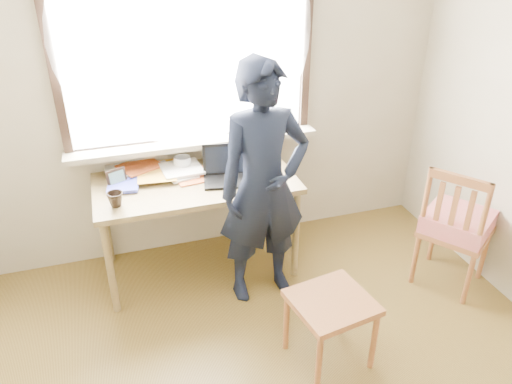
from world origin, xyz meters
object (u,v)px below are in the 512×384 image
object	(u,v)px
work_chair	(331,309)
side_chair	(457,224)
mug_white	(182,163)
person	(264,186)
desk	(196,191)
mug_dark	(116,199)
laptop	(227,172)

from	to	relation	value
work_chair	side_chair	bearing A→B (deg)	19.67
mug_white	person	distance (m)	0.73
desk	mug_dark	bearing A→B (deg)	-161.16
desk	work_chair	xyz separation A→B (m)	(0.55, -1.12, -0.30)
desk	mug_dark	xyz separation A→B (m)	(-0.56, -0.19, 0.13)
mug_white	side_chair	bearing A→B (deg)	-27.70
mug_white	laptop	bearing A→B (deg)	-40.70
work_chair	laptop	bearing A→B (deg)	106.67
desk	side_chair	world-z (taller)	side_chair
mug_dark	work_chair	bearing A→B (deg)	-40.15
desk	laptop	bearing A→B (deg)	-8.12
side_chair	mug_dark	bearing A→B (deg)	166.92
mug_white	person	size ratio (longest dim) A/B	0.08
work_chair	mug_dark	bearing A→B (deg)	139.85
laptop	mug_white	bearing A→B (deg)	139.30
desk	work_chair	bearing A→B (deg)	-63.85
desk	person	size ratio (longest dim) A/B	0.84
laptop	work_chair	xyz separation A→B (m)	(0.33, -1.09, -0.43)
mug_white	work_chair	bearing A→B (deg)	-65.59
work_chair	person	size ratio (longest dim) A/B	0.30
mug_white	desk	bearing A→B (deg)	-75.89
laptop	mug_dark	distance (m)	0.80
laptop	mug_dark	xyz separation A→B (m)	(-0.78, -0.16, -0.01)
desk	mug_dark	size ratio (longest dim) A/B	13.62
laptop	mug_white	world-z (taller)	laptop
mug_dark	person	distance (m)	0.96
laptop	person	xyz separation A→B (m)	(0.15, -0.35, 0.03)
desk	side_chair	size ratio (longest dim) A/B	1.48
mug_dark	side_chair	xyz separation A→B (m)	(2.25, -0.52, -0.31)
mug_white	person	bearing A→B (deg)	-53.76
mug_white	side_chair	world-z (taller)	side_chair
work_chair	person	distance (m)	0.89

